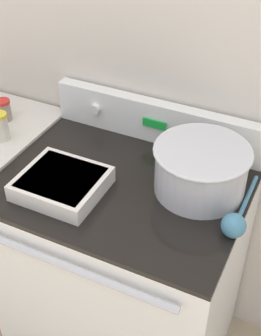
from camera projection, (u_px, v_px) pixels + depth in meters
kitchen_wall at (168, 45)px, 1.58m from camera, size 8.00×0.05×2.50m
stove_range at (124, 272)px, 1.82m from camera, size 0.81×0.65×0.90m
control_panel at (158, 122)px, 1.70m from camera, size 0.81×0.07×0.16m
mixing_bowl at (201, 167)px, 1.47m from camera, size 0.31×0.31×0.16m
casserole_dish at (62, 183)px, 1.50m from camera, size 0.26×0.24×0.06m
ladle at (235, 223)px, 1.35m from camera, size 0.07×0.32×0.07m
spice_jar_yellow_cap at (1, 126)px, 1.70m from camera, size 0.06×0.06×0.11m
spice_jar_red_cap at (4, 110)px, 1.81m from camera, size 0.06×0.06×0.08m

